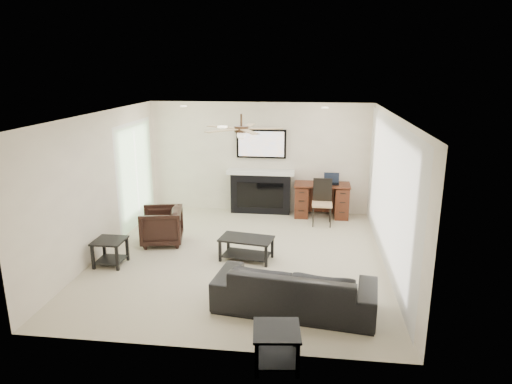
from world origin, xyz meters
TOP-DOWN VIEW (x-y plane):
  - room_shell at (0.19, 0.08)m, footprint 5.50×5.54m
  - sofa at (1.00, -1.70)m, footprint 2.29×1.14m
  - armchair at (-1.60, 0.45)m, footprint 0.90×0.88m
  - coffee_table at (0.10, -0.10)m, footprint 0.97×0.64m
  - end_table_near at (0.85, -2.95)m, footprint 0.58×0.58m
  - end_table_left at (-2.15, -0.60)m, footprint 0.50×0.50m
  - fireplace_unit at (0.05, 2.58)m, footprint 1.52×0.34m
  - desk at (1.43, 2.45)m, footprint 1.22×0.56m
  - desk_chair at (1.43, 1.90)m, footprint 0.42×0.44m
  - laptop at (1.63, 2.43)m, footprint 0.33×0.24m

SIDE VIEW (x-z plane):
  - coffee_table at x=0.10m, z-range 0.00..0.40m
  - end_table_near at x=0.85m, z-range 0.00..0.45m
  - end_table_left at x=-2.15m, z-range 0.00..0.45m
  - sofa at x=1.00m, z-range 0.00..0.64m
  - armchair at x=-1.60m, z-range 0.00..0.69m
  - desk at x=1.43m, z-range 0.00..0.76m
  - desk_chair at x=1.43m, z-range 0.00..0.97m
  - laptop at x=1.63m, z-range 0.76..0.99m
  - fireplace_unit at x=0.05m, z-range 0.00..1.91m
  - room_shell at x=0.19m, z-range 0.42..2.94m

